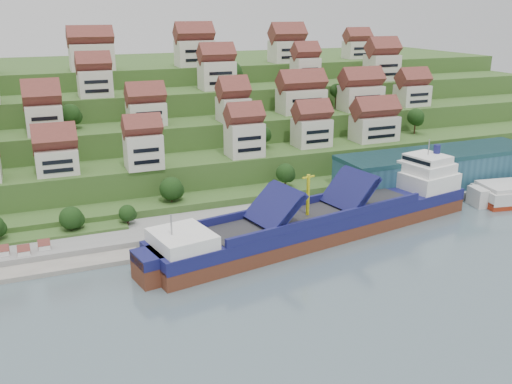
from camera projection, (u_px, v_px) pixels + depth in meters
name	position (u px, v px, depth m)	size (l,w,h in m)	color
ground	(299.00, 240.00, 129.84)	(300.00, 300.00, 0.00)	slate
quay	(342.00, 205.00, 149.87)	(180.00, 14.00, 2.20)	gray
pebble_beach	(25.00, 258.00, 119.48)	(45.00, 20.00, 1.00)	gray
hillside	(180.00, 117.00, 217.73)	(260.00, 128.00, 31.00)	#2D4C1E
hillside_village	(209.00, 95.00, 176.07)	(156.33, 65.43, 28.74)	beige
hillside_trees	(205.00, 125.00, 164.38)	(137.80, 62.27, 30.70)	#1A3B13
warehouse	(438.00, 168.00, 161.20)	(60.00, 15.00, 10.00)	#255166
flagpole	(347.00, 190.00, 143.00)	(1.28, 0.16, 8.00)	gray
beach_huts	(14.00, 255.00, 117.17)	(14.40, 3.70, 2.20)	white
cargo_ship	(330.00, 220.00, 132.50)	(84.51, 28.23, 18.60)	#5B2C1B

